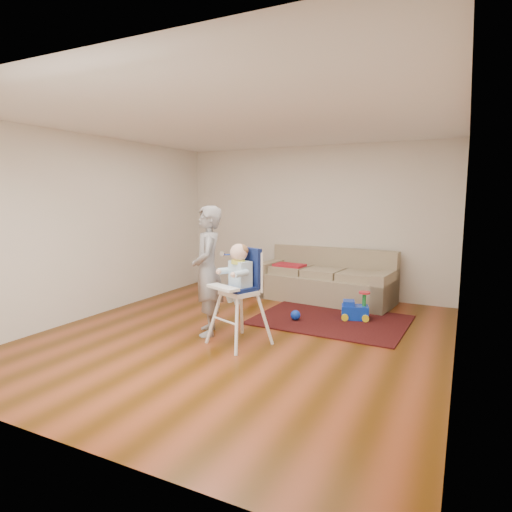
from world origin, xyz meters
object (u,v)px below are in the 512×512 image
at_px(ride_on_toy, 355,305).
at_px(high_chair, 239,296).
at_px(side_table, 257,277).
at_px(toy_ball, 295,315).
at_px(sofa, 324,275).
at_px(adult, 208,271).

height_order(ride_on_toy, high_chair, high_chair).
height_order(side_table, toy_ball, side_table).
distance_m(sofa, high_chair, 2.60).
height_order(side_table, ride_on_toy, side_table).
distance_m(ride_on_toy, high_chair, 1.98).
xyz_separation_m(side_table, adult, (0.58, -2.63, 0.59)).
bearing_deg(toy_ball, adult, -128.76).
relative_size(high_chair, adult, 0.74).
height_order(sofa, ride_on_toy, sofa).
distance_m(high_chair, adult, 0.63).
bearing_deg(high_chair, ride_on_toy, 79.79).
xyz_separation_m(side_table, ride_on_toy, (2.17, -1.15, -0.03)).
bearing_deg(side_table, adult, -77.59).
bearing_deg(sofa, ride_on_toy, -44.58).
height_order(side_table, adult, adult).
bearing_deg(ride_on_toy, toy_ball, -165.64).
height_order(ride_on_toy, adult, adult).
xyz_separation_m(ride_on_toy, high_chair, (-1.04, -1.64, 0.38)).
relative_size(side_table, adult, 0.30).
xyz_separation_m(sofa, toy_ball, (-0.00, -1.38, -0.36)).
relative_size(side_table, toy_ball, 3.55).
bearing_deg(adult, toy_ball, 109.24).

